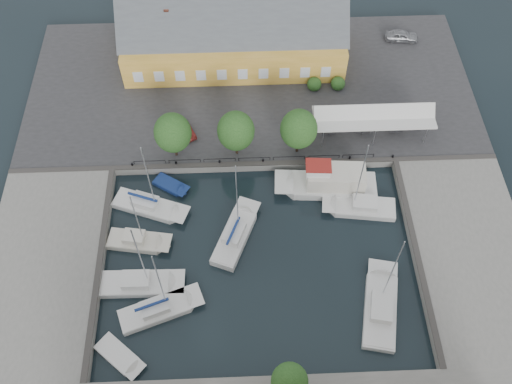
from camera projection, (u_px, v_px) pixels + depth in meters
ground at (258, 246)px, 60.31m from camera, size 140.00×140.00×0.00m
north_quay at (251, 88)px, 73.11m from camera, size 56.00×26.00×1.00m
west_quay at (44, 268)px, 58.26m from camera, size 12.00×24.00×1.00m
east_quay at (470, 254)px, 59.25m from camera, size 12.00×24.00×1.00m
quay_edge_fittings at (257, 204)px, 62.17m from camera, size 56.00×24.72×0.40m
warehouse at (229, 37)px, 72.91m from camera, size 28.56×14.00×9.55m
tent_canopy at (374, 117)px, 65.94m from camera, size 14.00×4.00×2.83m
quay_trees at (236, 131)px, 63.16m from camera, size 18.20×4.20×6.30m
car_silver at (402, 36)px, 77.10m from camera, size 4.57×2.25×1.50m
car_red at (185, 129)px, 67.66m from camera, size 2.89×3.81×1.20m
center_sailboat at (236, 235)px, 60.66m from camera, size 5.64×8.90×11.99m
trawler at (330, 183)px, 63.83m from camera, size 11.76×4.17×5.00m
east_boat_a at (361, 208)px, 62.82m from camera, size 8.37×3.75×11.51m
east_boat_c at (380, 307)px, 56.05m from camera, size 4.91×9.92×12.09m
west_boat_a at (149, 207)px, 62.88m from camera, size 8.82×5.27×11.42m
west_boat_b at (138, 242)px, 60.32m from camera, size 7.03×3.38×9.50m
west_boat_c at (141, 284)px, 57.50m from camera, size 8.60×2.89×11.48m
west_boat_d at (159, 310)px, 55.89m from camera, size 8.63×5.13×11.21m
launch_sw at (120, 357)px, 53.40m from camera, size 5.21×4.90×0.98m
launch_nw at (171, 186)px, 64.73m from camera, size 4.42×3.68×0.88m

